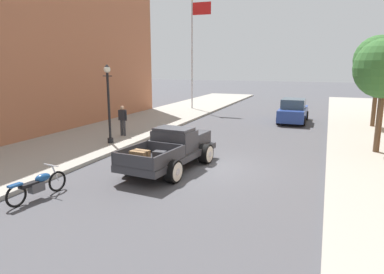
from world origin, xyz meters
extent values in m
plane|color=#47474C|center=(0.00, 0.00, 0.00)|extent=(140.00, 140.00, 0.00)
cube|color=#9E998E|center=(-7.25, 0.00, 0.07)|extent=(5.50, 64.00, 0.15)
cube|color=#333338|center=(-1.16, -0.77, 0.54)|extent=(2.24, 5.05, 0.24)
cube|color=#333338|center=(-1.13, -0.42, 1.06)|extent=(1.66, 1.25, 0.80)
cube|color=#333338|center=(-1.13, -0.47, 1.52)|extent=(1.52, 1.07, 0.12)
cube|color=#3D4C5B|center=(-1.07, 0.15, 1.22)|extent=(1.32, 0.17, 0.44)
cube|color=#333338|center=(-1.00, 0.88, 0.92)|extent=(1.46, 1.62, 0.52)
cube|color=silver|center=(-0.92, 1.67, 0.90)|extent=(0.69, 0.17, 0.47)
cube|color=#333338|center=(-1.30, -2.16, 0.68)|extent=(1.89, 2.26, 0.04)
cube|color=#333338|center=(-2.11, -2.08, 0.90)|extent=(0.29, 2.10, 0.44)
cube|color=#333338|center=(-0.50, -2.24, 0.90)|extent=(0.29, 2.10, 0.44)
cube|color=#333338|center=(-1.40, -3.16, 0.90)|extent=(1.62, 0.24, 0.44)
cube|color=#333338|center=(-1.20, -1.15, 0.90)|extent=(1.62, 0.24, 0.44)
cylinder|color=black|center=(-1.92, 0.66, 0.40)|extent=(0.44, 0.83, 0.80)
cylinder|color=silver|center=(-2.10, 0.68, 0.40)|extent=(0.08, 0.65, 0.66)
cylinder|color=silver|center=(-2.11, 0.68, 0.40)|extent=(0.04, 0.24, 0.24)
cylinder|color=black|center=(-0.13, 0.48, 0.40)|extent=(0.44, 0.83, 0.80)
cylinder|color=silver|center=(0.05, 0.47, 0.40)|extent=(0.08, 0.65, 0.66)
cylinder|color=silver|center=(0.06, 0.47, 0.40)|extent=(0.04, 0.24, 0.24)
cylinder|color=black|center=(-2.19, -2.02, 0.40)|extent=(0.44, 0.83, 0.80)
cylinder|color=silver|center=(-2.37, -2.00, 0.40)|extent=(0.08, 0.65, 0.66)
cylinder|color=silver|center=(-2.38, -2.00, 0.40)|extent=(0.04, 0.24, 0.24)
cylinder|color=black|center=(-0.40, -2.20, 0.40)|extent=(0.44, 0.83, 0.80)
cylinder|color=silver|center=(-0.22, -2.22, 0.40)|extent=(0.08, 0.65, 0.66)
cylinder|color=silver|center=(-0.21, -2.22, 0.40)|extent=(0.04, 0.24, 0.24)
cube|color=olive|center=(-1.52, -2.49, 0.90)|extent=(0.64, 0.50, 0.40)
cube|color=#3D2D1E|center=(-1.52, -2.49, 0.90)|extent=(0.62, 0.11, 0.42)
cube|color=#2D2D33|center=(-1.05, -1.88, 0.84)|extent=(0.45, 0.33, 0.28)
torus|color=black|center=(-3.51, -4.32, 0.33)|extent=(0.16, 0.67, 0.67)
torus|color=black|center=(-3.70, -5.75, 0.33)|extent=(0.16, 0.67, 0.67)
cube|color=#4C4C51|center=(-3.61, -5.09, 0.38)|extent=(0.30, 0.47, 0.28)
ellipsoid|color=navy|center=(-3.58, -4.84, 0.61)|extent=(0.33, 0.55, 0.24)
cube|color=black|center=(-3.64, -5.33, 0.53)|extent=(0.29, 0.58, 0.10)
cylinder|color=silver|center=(-3.51, -4.38, 0.64)|extent=(0.08, 0.26, 0.58)
cylinder|color=silver|center=(-3.53, -4.50, 0.91)|extent=(0.62, 0.12, 0.04)
cube|color=navy|center=(-3.70, -5.75, 0.66)|extent=(0.23, 0.42, 0.06)
cube|color=#284293|center=(2.19, 12.46, 0.61)|extent=(1.74, 4.31, 0.80)
cube|color=#384C5B|center=(2.19, 12.31, 1.33)|extent=(1.53, 2.01, 0.64)
cylinder|color=black|center=(1.37, 13.75, 0.33)|extent=(0.22, 0.66, 0.66)
cylinder|color=black|center=(3.02, 13.74, 0.33)|extent=(0.22, 0.66, 0.66)
cylinder|color=black|center=(1.36, 11.17, 0.33)|extent=(0.22, 0.66, 0.66)
cylinder|color=black|center=(3.01, 11.16, 0.33)|extent=(0.22, 0.66, 0.66)
cylinder|color=#333338|center=(-6.05, 3.53, 0.58)|extent=(0.14, 0.14, 0.86)
cylinder|color=#333338|center=(-5.87, 3.53, 0.58)|extent=(0.14, 0.14, 0.86)
cube|color=#232328|center=(-5.96, 3.53, 1.29)|extent=(0.36, 0.22, 0.56)
cylinder|color=#232328|center=(-6.18, 3.53, 1.26)|extent=(0.09, 0.09, 0.54)
cylinder|color=#232328|center=(-5.74, 3.53, 1.26)|extent=(0.09, 0.09, 0.54)
sphere|color=tan|center=(-5.96, 3.53, 1.69)|extent=(0.22, 0.22, 0.22)
cylinder|color=black|center=(-5.58, 1.74, 0.27)|extent=(0.28, 0.28, 0.24)
cylinder|color=black|center=(-5.58, 1.74, 1.99)|extent=(0.12, 0.12, 3.20)
cylinder|color=black|center=(-5.58, 1.74, 3.44)|extent=(0.50, 0.04, 0.04)
sphere|color=silver|center=(-5.58, 1.74, 3.75)|extent=(0.32, 0.32, 0.32)
cone|color=black|center=(-5.58, 1.74, 3.93)|extent=(0.24, 0.24, 0.14)
cylinder|color=#B2B2B7|center=(-6.79, 16.19, 4.65)|extent=(0.12, 0.12, 9.00)
sphere|color=gold|center=(-6.79, 16.19, 9.23)|extent=(0.16, 0.16, 0.16)
cube|color=red|center=(-5.93, 16.19, 8.50)|extent=(1.60, 0.03, 1.00)
cylinder|color=brown|center=(6.56, 4.51, 1.50)|extent=(0.26, 0.26, 2.71)
cylinder|color=brown|center=(7.12, 11.81, 1.64)|extent=(0.26, 0.26, 2.97)
sphere|color=#33662D|center=(7.12, 11.81, 4.24)|extent=(2.98, 2.98, 2.98)
camera|label=1|loc=(4.38, -12.79, 4.03)|focal=32.99mm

